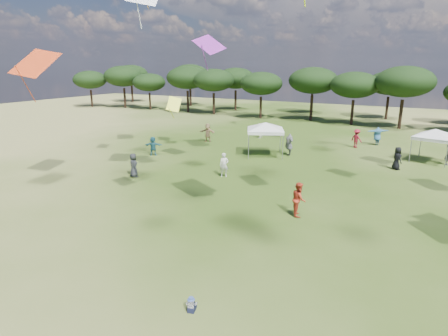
{
  "coord_description": "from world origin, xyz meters",
  "views": [
    {
      "loc": [
        6.51,
        -6.65,
        7.76
      ],
      "look_at": [
        -0.49,
        6.0,
        3.72
      ],
      "focal_mm": 30.0,
      "sensor_mm": 36.0,
      "label": 1
    }
  ],
  "objects": [
    {
      "name": "tree_line",
      "position": [
        2.39,
        47.41,
        5.42
      ],
      "size": [
        108.78,
        17.63,
        7.77
      ],
      "color": "black",
      "rests_on": "ground"
    },
    {
      "name": "tent_left",
      "position": [
        -5.81,
        23.03,
        2.79
      ],
      "size": [
        5.56,
        5.56,
        3.22
      ],
      "rotation": [
        0.0,
        0.0,
        0.43
      ],
      "color": "gray",
      "rests_on": "ground"
    },
    {
      "name": "tent_right",
      "position": [
        7.02,
        27.48,
        2.62
      ],
      "size": [
        5.47,
        5.47,
        3.04
      ],
      "rotation": [
        0.0,
        0.0,
        -0.24
      ],
      "color": "gray",
      "rests_on": "ground"
    },
    {
      "name": "toddler",
      "position": [
        0.53,
        1.99,
        0.23
      ],
      "size": [
        0.39,
        0.42,
        0.53
      ],
      "rotation": [
        0.0,
        0.0,
        0.31
      ],
      "color": "black",
      "rests_on": "ground"
    },
    {
      "name": "festival_crowd",
      "position": [
        -2.39,
        23.9,
        0.9
      ],
      "size": [
        29.63,
        22.44,
        1.92
      ],
      "color": "navy",
      "rests_on": "ground"
    }
  ]
}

